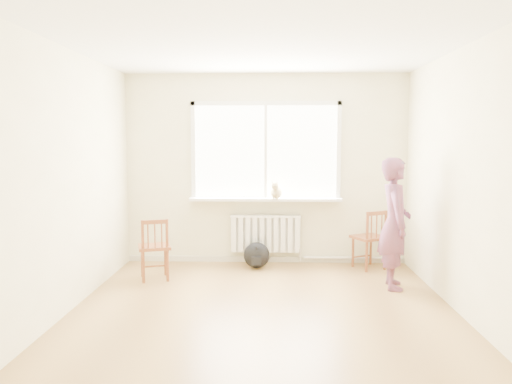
# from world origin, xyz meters

# --- Properties ---
(floor) EXTENTS (4.50, 4.50, 0.00)m
(floor) POSITION_xyz_m (0.00, 0.00, 0.00)
(floor) COLOR #9F7741
(floor) RESTS_ON ground
(ceiling) EXTENTS (4.50, 4.50, 0.00)m
(ceiling) POSITION_xyz_m (0.00, 0.00, 2.70)
(ceiling) COLOR white
(ceiling) RESTS_ON back_wall
(back_wall) EXTENTS (4.00, 0.01, 2.70)m
(back_wall) POSITION_xyz_m (0.00, 2.25, 1.35)
(back_wall) COLOR #F0E9C0
(back_wall) RESTS_ON ground
(window) EXTENTS (2.12, 0.05, 1.42)m
(window) POSITION_xyz_m (0.00, 2.22, 1.66)
(window) COLOR white
(window) RESTS_ON back_wall
(windowsill) EXTENTS (2.15, 0.22, 0.04)m
(windowsill) POSITION_xyz_m (0.00, 2.14, 0.93)
(windowsill) COLOR white
(windowsill) RESTS_ON back_wall
(radiator) EXTENTS (1.00, 0.12, 0.55)m
(radiator) POSITION_xyz_m (0.00, 2.16, 0.44)
(radiator) COLOR white
(radiator) RESTS_ON back_wall
(heating_pipe) EXTENTS (1.40, 0.04, 0.04)m
(heating_pipe) POSITION_xyz_m (1.25, 2.19, 0.08)
(heating_pipe) COLOR silver
(heating_pipe) RESTS_ON back_wall
(baseboard) EXTENTS (4.00, 0.03, 0.08)m
(baseboard) POSITION_xyz_m (0.00, 2.23, 0.04)
(baseboard) COLOR beige
(baseboard) RESTS_ON ground
(chair_left) EXTENTS (0.48, 0.47, 0.79)m
(chair_left) POSITION_xyz_m (-1.39, 1.25, 0.40)
(chair_left) COLOR brown
(chair_left) RESTS_ON floor
(chair_right) EXTENTS (0.53, 0.53, 0.82)m
(chair_right) POSITION_xyz_m (1.45, 1.89, 0.41)
(chair_right) COLOR brown
(chair_right) RESTS_ON floor
(person) EXTENTS (0.41, 0.59, 1.56)m
(person) POSITION_xyz_m (1.55, 1.03, 0.78)
(person) COLOR #C9434D
(person) RESTS_ON floor
(cat) EXTENTS (0.21, 0.39, 0.26)m
(cat) POSITION_xyz_m (0.15, 2.05, 1.06)
(cat) COLOR beige
(cat) RESTS_ON windowsill
(backpack) EXTENTS (0.44, 0.40, 0.36)m
(backpack) POSITION_xyz_m (-0.12, 1.88, 0.18)
(backpack) COLOR black
(backpack) RESTS_ON floor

